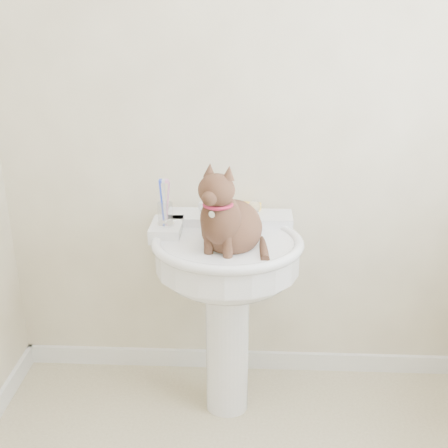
# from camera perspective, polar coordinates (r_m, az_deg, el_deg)

# --- Properties ---
(wall_back) EXTENTS (2.20, 0.00, 2.50)m
(wall_back) POSITION_cam_1_polar(r_m,az_deg,el_deg) (2.33, 3.46, 11.46)
(wall_back) COLOR beige
(wall_back) RESTS_ON ground
(baseboard_back) EXTENTS (2.20, 0.02, 0.09)m
(baseboard_back) POSITION_cam_1_polar(r_m,az_deg,el_deg) (2.80, 2.89, -13.60)
(baseboard_back) COLOR white
(baseboard_back) RESTS_ON floor
(pedestal_sink) EXTENTS (0.61, 0.59, 0.84)m
(pedestal_sink) POSITION_cam_1_polar(r_m,az_deg,el_deg) (2.24, 0.29, -5.01)
(pedestal_sink) COLOR white
(pedestal_sink) RESTS_ON floor
(faucet) EXTENTS (0.28, 0.12, 0.14)m
(faucet) POSITION_cam_1_polar(r_m,az_deg,el_deg) (2.29, 0.51, 1.62)
(faucet) COLOR silver
(faucet) RESTS_ON pedestal_sink
(soap_bar) EXTENTS (0.10, 0.07, 0.03)m
(soap_bar) POSITION_cam_1_polar(r_m,az_deg,el_deg) (2.38, 2.62, 1.71)
(soap_bar) COLOR gold
(soap_bar) RESTS_ON pedestal_sink
(toothbrush_cup) EXTENTS (0.07, 0.07, 0.18)m
(toothbrush_cup) POSITION_cam_1_polar(r_m,az_deg,el_deg) (2.22, -5.99, 1.08)
(toothbrush_cup) COLOR silver
(toothbrush_cup) RESTS_ON pedestal_sink
(cat) EXTENTS (0.26, 0.32, 0.47)m
(cat) POSITION_cam_1_polar(r_m,az_deg,el_deg) (2.09, 0.56, 0.17)
(cat) COLOR brown
(cat) RESTS_ON pedestal_sink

